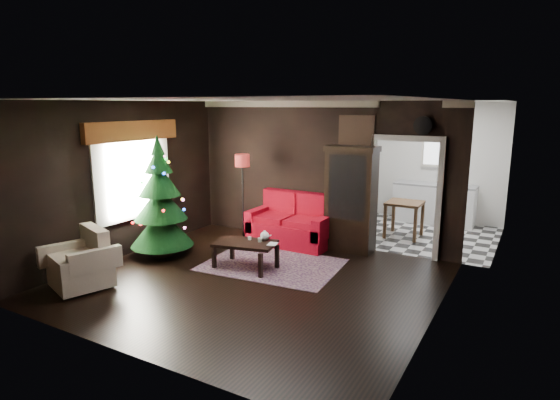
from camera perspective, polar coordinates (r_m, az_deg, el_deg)
The scene contains 26 objects.
floor at distance 7.39m, azimuth -3.50°, elevation -10.02°, with size 5.50×5.50×0.00m, color black.
ceiling at distance 6.86m, azimuth -3.80°, elevation 12.25°, with size 5.50×5.50×0.00m, color white.
wall_back at distance 9.16m, azimuth 4.96°, elevation 3.30°, with size 5.50×5.50×0.00m, color black.
wall_front at distance 5.14m, azimuth -19.09°, elevation -3.97°, with size 5.50×5.50×0.00m, color black.
wall_left at distance 8.78m, azimuth -18.85°, elevation 2.36°, with size 5.50×5.50×0.00m, color black.
wall_right at distance 5.98m, azimuth 19.03°, elevation -1.82°, with size 5.50×5.50×0.00m, color black.
doorway at distance 8.66m, azimuth 15.19°, elevation 0.10°, with size 1.10×0.10×2.10m, color beige, non-canonical shape.
left_window at distance 8.88m, azimuth -17.74°, elevation 2.85°, with size 0.05×1.60×1.40m, color white.
valance at distance 8.74m, azimuth -17.72°, elevation 8.13°, with size 0.12×2.10×0.35m, color brown.
kitchen_floor at distance 10.32m, azimuth 16.99°, elevation -4.15°, with size 3.00×3.00×0.00m, color silver.
kitchen_window at distance 11.42m, azimuth 19.13°, elevation 5.89°, with size 0.70×0.06×0.70m, color white.
rug at distance 8.08m, azimuth -0.96°, elevation -8.01°, with size 2.28×1.66×0.01m, color #443940.
loveseat at distance 9.11m, azimuth 1.38°, elevation -2.47°, with size 1.70×0.90×1.00m, color maroon, non-canonical shape.
curio_cabinet at distance 8.74m, azimuth 8.74°, elevation -0.19°, with size 0.90×0.45×1.90m, color black, non-canonical shape.
floor_lamp at distance 9.38m, azimuth -4.61°, elevation -0.03°, with size 0.32×0.32×1.87m, color black, non-canonical shape.
christmas_tree at distance 8.60m, azimuth -14.58°, elevation 0.06°, with size 1.14×1.14×2.18m, color black, non-canonical shape.
armchair at distance 7.61m, azimuth -23.49°, elevation -6.67°, with size 0.82×0.82×0.84m, color tan, non-canonical shape.
coffee_table at distance 7.88m, azimuth -4.28°, elevation -6.77°, with size 1.01×0.61×0.45m, color black, non-canonical shape.
teapot at distance 7.86m, azimuth -1.91°, elevation -4.42°, with size 0.18×0.18×0.17m, color white, non-canonical shape.
cup_a at distance 7.92m, azimuth -3.78°, elevation -4.74°, with size 0.06×0.06×0.05m, color white.
cup_b at distance 7.80m, azimuth -2.49°, elevation -4.93°, with size 0.08×0.08×0.07m, color beige.
book at distance 7.64m, azimuth -1.44°, elevation -4.76°, with size 0.15×0.02×0.20m, color #7A6F59.
wall_clock at distance 8.39m, azimuth 17.26°, elevation 8.79°, with size 0.32×0.32×0.06m, color white.
painting at distance 8.74m, azimuth 9.45°, elevation 8.40°, with size 0.62×0.05×0.52m, color tan.
kitchen_counter at distance 11.36m, azimuth 18.47°, elevation -0.48°, with size 1.80×0.60×0.90m, color white.
kitchen_table at distance 10.01m, azimuth 15.06°, elevation -2.32°, with size 0.70×0.70×0.75m, color brown, non-canonical shape.
Camera 1 is at (3.77, -5.74, 2.73)m, focal length 29.60 mm.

